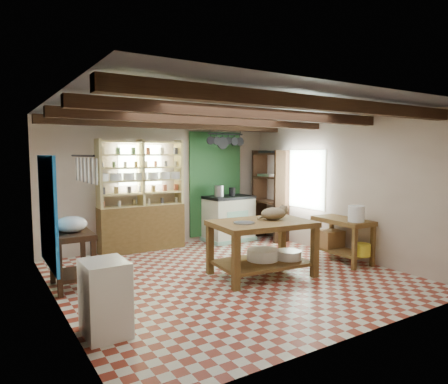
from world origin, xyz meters
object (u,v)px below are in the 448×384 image
work_table (262,248)px  right_counter (342,240)px  stove (228,218)px  cat (274,214)px  white_cabinet (105,298)px  prep_table (72,260)px

work_table → right_counter: 1.73m
stove → right_counter: stove is taller
stove → right_counter: 2.65m
right_counter → cat: size_ratio=2.49×
work_table → white_cabinet: size_ratio=1.92×
prep_table → cat: (2.91, -0.96, 0.56)m
work_table → stove: stove is taller
work_table → stove: (0.94, 2.42, 0.07)m
white_cabinet → right_counter: (4.40, 0.67, -0.01)m
cat → stove: bearing=69.7°
work_table → cat: size_ratio=3.53×
white_cabinet → stove: bearing=41.1°
work_table → white_cabinet: work_table is taller
work_table → right_counter: work_table is taller
right_counter → cat: (-1.47, 0.13, 0.58)m
prep_table → right_counter: (4.38, -1.09, -0.02)m
cat → work_table: bearing=-178.7°
prep_table → cat: 3.11m
work_table → prep_table: 2.83m
prep_table → cat: size_ratio=1.87×
prep_table → white_cabinet: 1.76m
white_cabinet → work_table: bearing=15.8°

